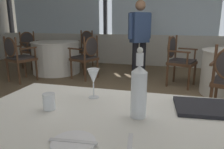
{
  "coord_description": "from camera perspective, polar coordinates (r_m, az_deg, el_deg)",
  "views": [
    {
      "loc": [
        0.24,
        -2.25,
        1.2
      ],
      "look_at": [
        -0.1,
        -0.99,
        0.88
      ],
      "focal_mm": 34.33,
      "sensor_mm": 36.0,
      "label": 1
    }
  ],
  "objects": [
    {
      "name": "water_tumbler",
      "position": [
        1.19,
        -16.41,
        -6.9
      ],
      "size": [
        0.06,
        0.06,
        0.09
      ],
      "primitive_type": "cylinder",
      "color": "white",
      "rests_on": "foreground_table"
    },
    {
      "name": "ground_plane",
      "position": [
        2.56,
        8.27,
        -14.24
      ],
      "size": [
        13.27,
        13.27,
        0.0
      ],
      "primitive_type": "plane",
      "color": "#756047"
    },
    {
      "name": "wine_glass",
      "position": [
        1.29,
        -4.99,
        -0.66
      ],
      "size": [
        0.08,
        0.08,
        0.18
      ],
      "color": "white",
      "rests_on": "foreground_table"
    },
    {
      "name": "dining_chair_0_1",
      "position": [
        4.7,
        -23.95,
        4.76
      ],
      "size": [
        0.63,
        0.59,
        0.92
      ],
      "rotation": [
        0.0,
        0.0,
        7.51
      ],
      "color": "brown",
      "rests_on": "ground_plane"
    },
    {
      "name": "side_plate",
      "position": [
        0.87,
        -10.29,
        -17.39
      ],
      "size": [
        0.17,
        0.17,
        0.01
      ],
      "primitive_type": "cylinder",
      "color": "white",
      "rests_on": "foreground_table"
    },
    {
      "name": "diner_person_0",
      "position": [
        4.44,
        7.35,
        10.1
      ],
      "size": [
        0.42,
        0.39,
        1.61
      ],
      "rotation": [
        0.0,
        0.0,
        2.29
      ],
      "color": "black",
      "rests_on": "ground_plane"
    },
    {
      "name": "water_bottle",
      "position": [
        1.03,
        7.16,
        -4.08
      ],
      "size": [
        0.08,
        0.08,
        0.34
      ],
      "color": "white",
      "rests_on": "foreground_table"
    },
    {
      "name": "dining_chair_1_2",
      "position": [
        4.25,
        17.14,
        4.55
      ],
      "size": [
        0.59,
        0.63,
        0.95
      ],
      "rotation": [
        0.0,
        0.0,
        12.23
      ],
      "color": "brown",
      "rests_on": "ground_plane"
    },
    {
      "name": "dining_chair_0_0",
      "position": [
        6.06,
        -20.89,
        6.94
      ],
      "size": [
        0.59,
        0.63,
        0.95
      ],
      "rotation": [
        0.0,
        0.0,
        5.93
      ],
      "color": "brown",
      "rests_on": "ground_plane"
    },
    {
      "name": "butter_knife",
      "position": [
        0.87,
        -10.3,
        -17.09
      ],
      "size": [
        0.19,
        0.04,
        0.0
      ],
      "primitive_type": "cube",
      "rotation": [
        0.0,
        0.0,
        0.11
      ],
      "color": "silver",
      "rests_on": "foreground_table"
    },
    {
      "name": "background_table_0",
      "position": [
        5.29,
        -14.65,
        4.44
      ],
      "size": [
        1.13,
        1.13,
        0.75
      ],
      "color": "silver",
      "rests_on": "ground_plane"
    },
    {
      "name": "window_wall_far",
      "position": [
        6.05,
        13.3,
        12.76
      ],
      "size": [
        10.21,
        0.14,
        2.81
      ],
      "color": "beige",
      "rests_on": "ground_plane"
    },
    {
      "name": "menu_book",
      "position": [
        1.26,
        23.43,
        -8.05
      ],
      "size": [
        0.32,
        0.28,
        0.02
      ],
      "primitive_type": "cube",
      "rotation": [
        0.0,
        0.0,
        0.09
      ],
      "color": "black",
      "rests_on": "foreground_table"
    },
    {
      "name": "dining_chair_0_2",
      "position": [
        4.57,
        -6.68,
        5.39
      ],
      "size": [
        0.59,
        0.63,
        0.91
      ],
      "rotation": [
        0.0,
        0.0,
        9.08
      ],
      "color": "brown",
      "rests_on": "ground_plane"
    },
    {
      "name": "dining_chair_0_3",
      "position": [
        5.95,
        -7.41,
        7.61
      ],
      "size": [
        0.63,
        0.59,
        0.97
      ],
      "rotation": [
        0.0,
        0.0,
        10.65
      ],
      "color": "brown",
      "rests_on": "ground_plane"
    },
    {
      "name": "dinner_fork",
      "position": [
        0.84,
        4.71,
        -18.59
      ],
      "size": [
        0.04,
        0.19,
        0.0
      ],
      "primitive_type": "cube",
      "rotation": [
        0.0,
        0.0,
        1.7
      ],
      "color": "silver",
      "rests_on": "foreground_table"
    }
  ]
}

